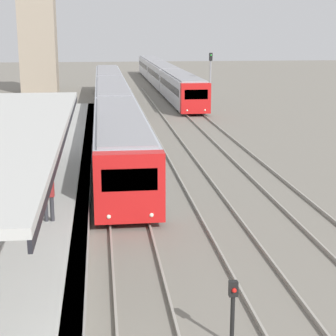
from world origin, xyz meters
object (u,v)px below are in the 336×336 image
object	(u,v)px
person_on_platform	(48,194)
signal_post_near	(233,306)
train_far	(163,75)
signal_mast_far	(210,74)
train_near	(112,101)

from	to	relation	value
person_on_platform	signal_post_near	size ratio (longest dim) A/B	1.04
person_on_platform	train_far	bearing A→B (deg)	79.47
train_far	signal_mast_far	distance (m)	20.35
person_on_platform	train_far	world-z (taller)	train_far
train_far	person_on_platform	bearing A→B (deg)	-100.53
person_on_platform	train_near	bearing A→B (deg)	83.95
person_on_platform	signal_mast_far	size ratio (longest dim) A/B	0.33
person_on_platform	signal_mast_far	distance (m)	33.88
person_on_platform	train_far	size ratio (longest dim) A/B	0.03
signal_post_near	signal_mast_far	distance (m)	39.29
train_near	signal_post_near	bearing A→B (deg)	-86.70
signal_post_near	signal_mast_far	bearing A→B (deg)	79.64
signal_mast_far	train_near	bearing A→B (deg)	-146.68
signal_post_near	train_near	bearing A→B (deg)	93.30
train_near	signal_post_near	distance (m)	32.78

